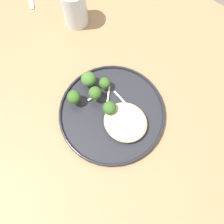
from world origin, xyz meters
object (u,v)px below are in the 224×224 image
(broccoli_floret_beside_noodles, at_px, (96,92))
(broccoli_floret_front_edge, at_px, (110,108))
(dinner_plate, at_px, (112,113))
(broccoli_floret_rear_charred, at_px, (74,97))
(seared_scallop_center_golden, at_px, (121,121))
(seared_scallop_rear_pale, at_px, (134,120))
(seared_scallop_tiny_bay, at_px, (128,131))
(seared_scallop_half_hidden, at_px, (140,128))
(water_glass, at_px, (75,9))
(broccoli_floret_near_rim, at_px, (105,83))
(broccoli_floret_left_leaning, at_px, (89,79))

(broccoli_floret_beside_noodles, distance_m, broccoli_floret_front_edge, 0.06)
(dinner_plate, xyz_separation_m, broccoli_floret_rear_charred, (-0.10, -0.03, 0.04))
(seared_scallop_center_golden, height_order, seared_scallop_rear_pale, seared_scallop_center_golden)
(seared_scallop_tiny_bay, height_order, seared_scallop_rear_pale, same)
(seared_scallop_half_hidden, distance_m, water_glass, 0.40)
(broccoli_floret_near_rim, xyz_separation_m, water_glass, (-0.21, 0.14, 0.02))
(seared_scallop_center_golden, bearing_deg, broccoli_floret_beside_noodles, 167.38)
(seared_scallop_tiny_bay, xyz_separation_m, broccoli_floret_beside_noodles, (-0.13, 0.03, 0.03))
(seared_scallop_center_golden, height_order, water_glass, water_glass)
(broccoli_floret_left_leaning, bearing_deg, broccoli_floret_front_edge, -20.38)
(dinner_plate, xyz_separation_m, broccoli_floret_beside_noodles, (-0.06, 0.01, 0.04))
(dinner_plate, distance_m, seared_scallop_center_golden, 0.04)
(seared_scallop_center_golden, xyz_separation_m, water_glass, (-0.30, 0.20, 0.03))
(broccoli_floret_left_leaning, height_order, water_glass, water_glass)
(broccoli_floret_left_leaning, xyz_separation_m, broccoli_floret_front_edge, (0.10, -0.04, 0.00))
(seared_scallop_tiny_bay, distance_m, broccoli_floret_rear_charred, 0.17)
(seared_scallop_half_hidden, distance_m, broccoli_floret_rear_charred, 0.19)
(broccoli_floret_near_rim, bearing_deg, broccoli_floret_beside_noodles, -90.88)
(broccoli_floret_rear_charred, height_order, broccoli_floret_front_edge, broccoli_floret_front_edge)
(seared_scallop_tiny_bay, distance_m, water_glass, 0.40)
(seared_scallop_center_golden, xyz_separation_m, seared_scallop_half_hidden, (0.05, 0.01, -0.00))
(seared_scallop_center_golden, height_order, broccoli_floret_front_edge, broccoli_floret_front_edge)
(dinner_plate, relative_size, seared_scallop_tiny_bay, 10.18)
(seared_scallop_center_golden, xyz_separation_m, broccoli_floret_front_edge, (-0.04, 0.01, 0.02))
(seared_scallop_half_hidden, relative_size, broccoli_floret_beside_noodles, 0.57)
(seared_scallop_center_golden, distance_m, broccoli_floret_near_rim, 0.11)
(broccoli_floret_beside_noodles, distance_m, broccoli_floret_near_rim, 0.04)
(seared_scallop_tiny_bay, relative_size, seared_scallop_rear_pale, 1.00)
(broccoli_floret_left_leaning, bearing_deg, water_glass, 137.27)
(broccoli_floret_beside_noodles, bearing_deg, broccoli_floret_near_rim, 89.12)
(broccoli_floret_front_edge, bearing_deg, seared_scallop_rear_pale, 14.25)
(seared_scallop_center_golden, height_order, broccoli_floret_near_rim, broccoli_floret_near_rim)
(seared_scallop_rear_pale, height_order, broccoli_floret_near_rim, broccoli_floret_near_rim)
(broccoli_floret_near_rim, distance_m, water_glass, 0.25)
(seared_scallop_center_golden, bearing_deg, broccoli_floret_left_leaning, 163.29)
(dinner_plate, relative_size, broccoli_floret_left_leaning, 5.24)
(seared_scallop_half_hidden, xyz_separation_m, broccoli_floret_beside_noodles, (-0.15, 0.01, 0.03))
(seared_scallop_center_golden, height_order, broccoli_floret_beside_noodles, broccoli_floret_beside_noodles)
(seared_scallop_half_hidden, bearing_deg, broccoli_floret_beside_noodles, 177.07)
(water_glass, bearing_deg, broccoli_floret_rear_charred, -52.45)
(seared_scallop_half_hidden, xyz_separation_m, broccoli_floret_rear_charred, (-0.19, -0.04, 0.02))
(dinner_plate, xyz_separation_m, broccoli_floret_near_rim, (-0.06, 0.05, 0.03))
(dinner_plate, bearing_deg, seared_scallop_tiny_bay, -16.52)
(seared_scallop_rear_pale, xyz_separation_m, broccoli_floret_front_edge, (-0.07, -0.02, 0.03))
(seared_scallop_tiny_bay, bearing_deg, dinner_plate, 163.48)
(seared_scallop_center_golden, bearing_deg, seared_scallop_tiny_bay, -20.26)
(broccoli_floret_left_leaning, bearing_deg, broccoli_floret_near_rim, 23.86)
(broccoli_floret_near_rim, bearing_deg, broccoli_floret_left_leaning, -156.14)
(broccoli_floret_beside_noodles, bearing_deg, broccoli_floret_left_leaning, 154.34)
(seared_scallop_rear_pale, relative_size, broccoli_floret_near_rim, 0.65)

